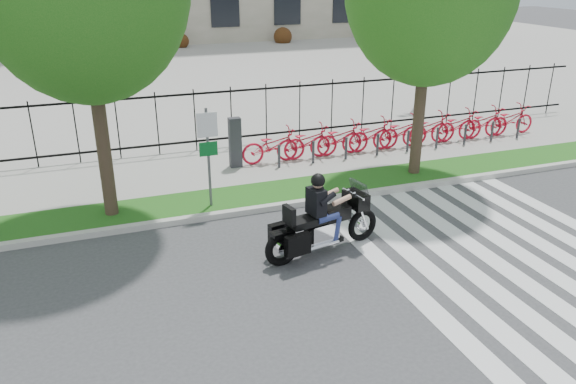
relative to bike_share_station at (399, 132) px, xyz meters
name	(u,v)px	position (x,y,z in m)	size (l,w,h in m)	color
ground	(297,301)	(-6.33, -7.20, -0.68)	(120.00, 120.00, 0.00)	#3B3B3E
curb	(238,212)	(-6.33, -3.10, -0.61)	(60.00, 0.20, 0.15)	#B5B3AA
grass_verge	(230,200)	(-6.33, -2.25, -0.61)	(60.00, 1.50, 0.15)	#1B4D13
sidewalk	(209,169)	(-6.33, 0.25, -0.61)	(60.00, 3.50, 0.15)	#9C9A92
plaza	(142,72)	(-6.33, 17.80, -0.63)	(80.00, 34.00, 0.10)	#9C9A92
crosswalk_stripes	(508,258)	(-1.50, -7.20, -0.67)	(5.70, 8.00, 0.01)	silver
iron_fence	(195,120)	(-6.33, 2.00, 0.47)	(30.00, 0.06, 2.00)	black
lamp_post_right	(422,32)	(3.67, 4.80, 2.53)	(1.06, 0.70, 4.25)	black
bike_share_station	(399,132)	(0.00, 0.00, 0.00)	(11.18, 0.89, 1.50)	#2D2D33
sign_pole_regulatory	(208,145)	(-6.90, -2.62, 1.06)	(0.50, 0.09, 2.50)	#59595B
motorcycle_rider	(323,221)	(-5.12, -5.59, 0.06)	(2.85, 1.13, 2.22)	black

